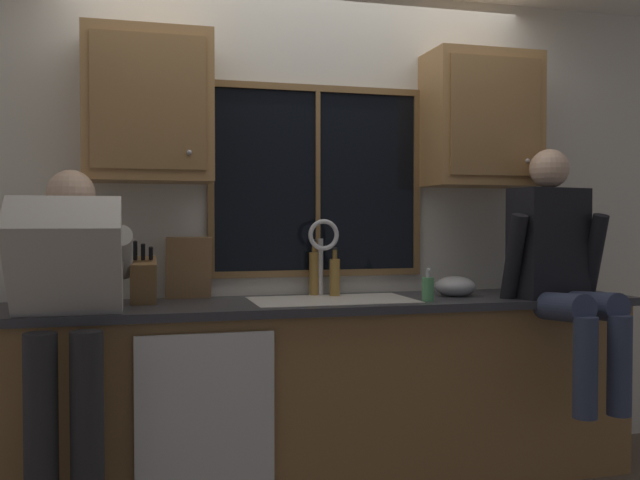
{
  "coord_description": "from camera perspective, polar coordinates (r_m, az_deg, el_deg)",
  "views": [
    {
      "loc": [
        -0.88,
        -3.65,
        1.31
      ],
      "look_at": [
        0.01,
        -0.3,
        1.22
      ],
      "focal_mm": 39.46,
      "sensor_mm": 36.0,
      "label": 1
    }
  ],
  "objects": [
    {
      "name": "back_wall",
      "position": [
        3.81,
        -1.48,
        1.0
      ],
      "size": [
        5.6,
        0.12,
        2.55
      ],
      "primitive_type": "cube",
      "color": "silver",
      "rests_on": "floor"
    },
    {
      "name": "window_glass",
      "position": [
        3.77,
        -0.23,
        4.79
      ],
      "size": [
        1.1,
        0.02,
        0.95
      ],
      "primitive_type": "cube",
      "color": "black"
    },
    {
      "name": "window_frame_top",
      "position": [
        3.82,
        -0.19,
        12.2
      ],
      "size": [
        1.17,
        0.02,
        0.04
      ],
      "primitive_type": "cube",
      "color": "brown"
    },
    {
      "name": "window_frame_bottom",
      "position": [
        3.76,
        -0.19,
        -2.71
      ],
      "size": [
        1.17,
        0.02,
        0.04
      ],
      "primitive_type": "cube",
      "color": "brown"
    },
    {
      "name": "window_frame_left",
      "position": [
        3.66,
        -8.86,
        4.87
      ],
      "size": [
        0.04,
        0.02,
        0.95
      ],
      "primitive_type": "cube",
      "color": "brown"
    },
    {
      "name": "window_frame_right",
      "position": [
        3.94,
        7.84,
        4.64
      ],
      "size": [
        0.03,
        0.02,
        0.95
      ],
      "primitive_type": "cube",
      "color": "brown"
    },
    {
      "name": "window_mullion_center",
      "position": [
        3.76,
        -0.18,
        4.8
      ],
      "size": [
        0.02,
        0.02,
        0.95
      ],
      "primitive_type": "cube",
      "color": "brown"
    },
    {
      "name": "lower_cabinet_run",
      "position": [
        3.58,
        -0.13,
        -12.54
      ],
      "size": [
        3.2,
        0.58,
        0.88
      ],
      "primitive_type": "cube",
      "color": "olive",
      "rests_on": "floor"
    },
    {
      "name": "countertop",
      "position": [
        3.48,
        -0.05,
        -5.25
      ],
      "size": [
        3.26,
        0.62,
        0.04
      ],
      "primitive_type": "cube",
      "color": "#38383D",
      "rests_on": "lower_cabinet_run"
    },
    {
      "name": "dishwasher_front",
      "position": [
        3.17,
        -9.25,
        -14.1
      ],
      "size": [
        0.6,
        0.02,
        0.74
      ],
      "primitive_type": "cube",
      "color": "white"
    },
    {
      "name": "upper_cabinet_left",
      "position": [
        3.52,
        -13.76,
        10.46
      ],
      "size": [
        0.6,
        0.36,
        0.72
      ],
      "color": "#A87A47"
    },
    {
      "name": "upper_cabinet_right",
      "position": [
        3.97,
        12.94,
        9.45
      ],
      "size": [
        0.6,
        0.36,
        0.72
      ],
      "color": "#A87A47"
    },
    {
      "name": "sink",
      "position": [
        3.52,
        0.98,
        -6.46
      ],
      "size": [
        0.8,
        0.46,
        0.21
      ],
      "color": "white",
      "rests_on": "lower_cabinet_run"
    },
    {
      "name": "faucet",
      "position": [
        3.66,
        0.33,
        -0.62
      ],
      "size": [
        0.18,
        0.09,
        0.4
      ],
      "color": "silver",
      "rests_on": "countertop"
    },
    {
      "name": "person_standing",
      "position": [
        3.08,
        -19.85,
        -5.24
      ],
      "size": [
        0.53,
        0.7,
        1.54
      ],
      "color": "#262628",
      "rests_on": "floor"
    },
    {
      "name": "person_sitting_on_counter",
      "position": [
        3.71,
        18.89,
        -1.75
      ],
      "size": [
        0.54,
        0.63,
        1.26
      ],
      "color": "#384260",
      "rests_on": "countertop"
    },
    {
      "name": "knife_block",
      "position": [
        3.4,
        -14.15,
        -3.29
      ],
      "size": [
        0.12,
        0.18,
        0.32
      ],
      "color": "olive",
      "rests_on": "countertop"
    },
    {
      "name": "cutting_board",
      "position": [
        3.58,
        -10.6,
        -2.26
      ],
      "size": [
        0.23,
        0.09,
        0.32
      ],
      "primitive_type": "cube",
      "rotation": [
        0.21,
        0.0,
        0.0
      ],
      "color": "#997047",
      "rests_on": "countertop"
    },
    {
      "name": "mixing_bowl",
      "position": [
        3.76,
        10.91,
        -3.73
      ],
      "size": [
        0.22,
        0.22,
        0.11
      ],
      "primitive_type": "ellipsoid",
      "color": "#B7B7BC",
      "rests_on": "countertop"
    },
    {
      "name": "soap_dispenser",
      "position": [
        3.49,
        8.75,
        -3.89
      ],
      "size": [
        0.06,
        0.07,
        0.16
      ],
      "color": "#59A566",
      "rests_on": "countertop"
    },
    {
      "name": "bottle_green_glass",
      "position": [
        3.7,
        -0.48,
        -2.62
      ],
      "size": [
        0.05,
        0.05,
        0.3
      ],
      "color": "olive",
      "rests_on": "countertop"
    },
    {
      "name": "bottle_tall_clear",
      "position": [
        3.67,
        1.21,
        -2.94
      ],
      "size": [
        0.05,
        0.05,
        0.25
      ],
      "color": "olive",
      "rests_on": "countertop"
    }
  ]
}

